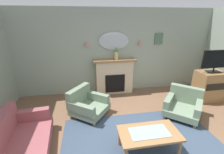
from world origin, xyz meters
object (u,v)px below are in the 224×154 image
Objects in this scene: fireplace at (114,77)px; wall_sconce_right at (140,42)px; wall_sconce_left at (86,44)px; tv_cabinet at (209,86)px; coffee_table at (149,135)px; armchair_beside_couch at (183,104)px; framed_picture at (159,39)px; wall_mirror at (114,41)px; tv_flatscreen at (216,61)px; armchair_by_coffee_table at (87,104)px; floral_couch at (16,145)px; mantel_vase_right at (116,54)px.

wall_sconce_right is (0.85, 0.09, 1.09)m from fireplace.
wall_sconce_left is 3.95m from tv_cabinet.
coffee_table is 0.96× the size of armchair_beside_couch.
framed_picture is (0.65, 0.06, 0.09)m from wall_sconce_right.
wall_sconce_right is at bearing -3.37° from wall_mirror.
wall_sconce_left reaches higher than fireplace.
framed_picture is at bearing 138.09° from tv_flatscreen.
tv_flatscreen is (0.00, -0.02, 0.80)m from tv_cabinet.
tv_cabinet is at bearing 2.94° from armchair_by_coffee_table.
armchair_beside_couch is (3.69, 0.78, -0.01)m from floral_couch.
wall_sconce_right is at bearing 0.00° from wall_sconce_left.
coffee_table is (0.16, -2.59, -0.19)m from fireplace.
fireplace is 2.21m from armchair_beside_couch.
floral_couch is at bearing -130.88° from wall_mirror.
fireplace is 3.78× the size of framed_picture.
wall_mirror is 1.07× the size of tv_cabinet.
floral_couch is at bearing 174.67° from coffee_table.
framed_picture is at bearing 63.90° from coffee_table.
mantel_vase_right is 2.87m from tv_flatscreen.
wall_mirror is at bearing -179.62° from framed_picture.
wall_sconce_left is 0.17× the size of tv_flatscreen.
floral_couch is (-2.18, -2.52, -1.39)m from wall_mirror.
tv_cabinet is at bearing -41.38° from framed_picture.
fireplace reaches higher than floral_couch.
wall_sconce_left is (-0.85, 0.09, 1.09)m from fireplace.
tv_cabinet is (2.60, 1.64, 0.07)m from coffee_table.
tv_flatscreen reaches higher than floral_couch.
coffee_table is 0.97× the size of armchair_by_coffee_table.
floral_couch is 1.57× the size of armchair_by_coffee_table.
coffee_table is 1.68m from armchair_beside_couch.
armchair_beside_couch is at bearing -89.73° from framed_picture.
wall_sconce_left is at bearing 163.48° from tv_flatscreen.
armchair_beside_couch is (1.51, -1.74, -1.40)m from wall_mirror.
armchair_beside_couch reaches higher than coffee_table.
tv_flatscreen reaches higher than armchair_beside_couch.
wall_mirror is 0.85× the size of armchair_by_coffee_table.
wall_mirror is 2.70m from armchair_beside_couch.
wall_sconce_right is 0.39× the size of framed_picture.
wall_mirror is 3.23m from tv_cabinet.
wall_sconce_left is 0.13× the size of coffee_table.
wall_mirror reaches higher than wall_sconce_right.
floral_couch is at bearing -145.51° from framed_picture.
armchair_by_coffee_table is at bearing -131.57° from mantel_vase_right.
tv_cabinet is (4.94, 1.42, 0.13)m from floral_couch.
armchair_beside_couch is at bearing -46.64° from fireplace.
floral_couch is at bearing -132.53° from fireplace.
fireplace is at bearing 50.60° from armchair_by_coffee_table.
wall_sconce_right is at bearing 150.72° from tv_flatscreen.
floral_couch reaches higher than coffee_table.
coffee_table is at bearing -86.76° from wall_mirror.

